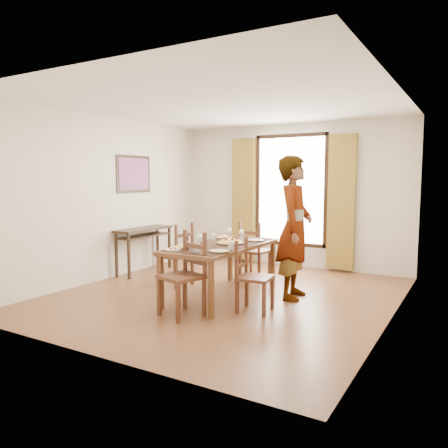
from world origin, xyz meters
The scene contains 22 objects.
ground centered at (0.00, 0.00, 0.00)m, with size 5.00×5.00×0.00m, color #493116.
room_shell centered at (0.00, 0.13, 1.54)m, with size 4.60×5.10×2.74m.
console_table centered at (-2.03, 0.60, 0.68)m, with size 0.38×1.20×0.80m.
dining_table centered at (0.00, -0.10, 0.69)m, with size 0.88×1.92×0.76m.
chair_west centered at (-0.95, 0.11, 0.46)m, with size 0.49×0.49×0.99m.
chair_north centered at (-0.13, 1.18, 0.45)m, with size 0.45×0.45×0.96m.
chair_south centered at (0.03, -1.06, 0.48)m, with size 0.57×0.57×1.03m.
chair_east centered at (0.68, -0.50, 0.43)m, with size 0.45×0.45×0.92m.
man centered at (0.89, 0.37, 0.99)m, with size 0.59×0.79×1.99m, color #9A9EA2.
plate_sw centered at (-0.29, -0.67, 0.78)m, with size 0.27×0.27×0.05m, color silver, non-canonical shape.
plate_se centered at (0.30, -0.69, 0.78)m, with size 0.27×0.27×0.05m, color silver, non-canonical shape.
plate_nw centered at (-0.29, 0.44, 0.78)m, with size 0.27×0.27×0.05m, color silver, non-canonical shape.
plate_ne centered at (0.26, 0.41, 0.78)m, with size 0.27×0.27×0.05m, color silver, non-canonical shape.
pasta_platter centered at (0.10, -0.04, 0.81)m, with size 0.40×0.40×0.10m, color orange, non-canonical shape.
caprese_plate centered at (-0.29, -0.86, 0.78)m, with size 0.20×0.20×0.04m, color silver, non-canonical shape.
wine_glass_a centered at (-0.13, -0.49, 0.85)m, with size 0.08×0.08×0.18m, color white, non-canonical shape.
wine_glass_b centered at (0.13, 0.24, 0.85)m, with size 0.08×0.08×0.18m, color white, non-canonical shape.
wine_glass_c centered at (-0.10, 0.28, 0.85)m, with size 0.08×0.08×0.18m, color white, non-canonical shape.
tumbler_a centered at (0.33, -0.43, 0.81)m, with size 0.07×0.07×0.10m, color silver.
tumbler_b centered at (-0.34, 0.19, 0.81)m, with size 0.07×0.07×0.10m, color silver.
tumbler_c centered at (0.05, -0.82, 0.81)m, with size 0.07×0.07×0.10m, color silver.
wine_bottle centered at (-0.12, -0.81, 0.88)m, with size 0.07×0.07×0.25m, color black, non-canonical shape.
Camera 1 is at (3.08, -5.32, 1.68)m, focal length 35.00 mm.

